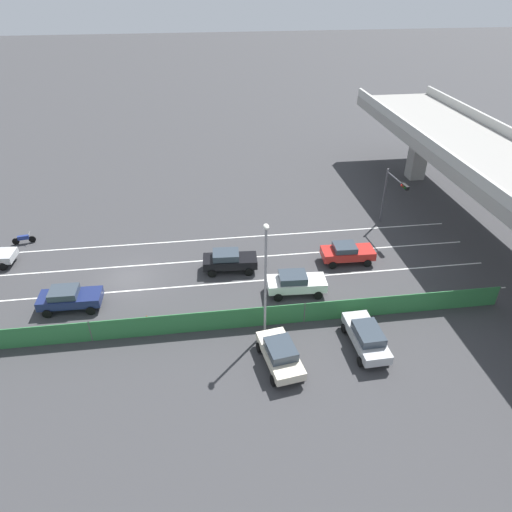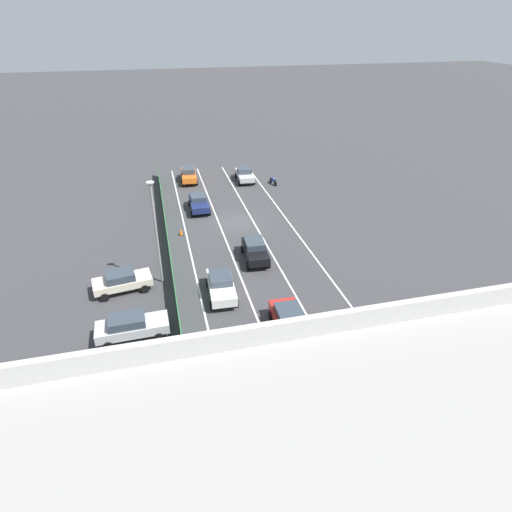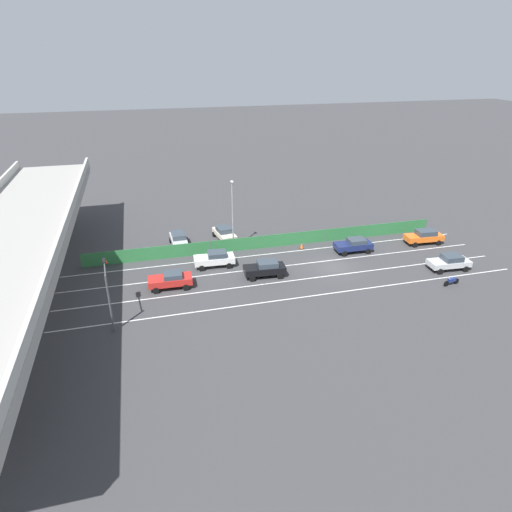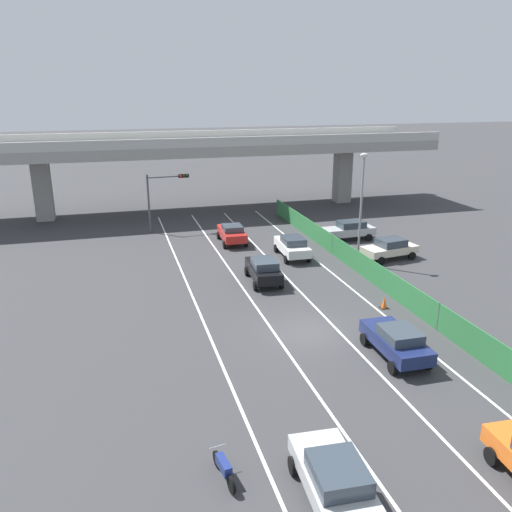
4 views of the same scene
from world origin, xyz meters
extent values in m
plane|color=#38383A|center=(0.00, 0.00, 0.00)|extent=(300.00, 300.00, 0.00)
cube|color=silver|center=(-5.19, 5.36, 0.00)|extent=(0.14, 46.71, 0.01)
cube|color=silver|center=(-1.73, 5.36, 0.00)|extent=(0.14, 46.71, 0.01)
cube|color=silver|center=(1.73, 5.36, 0.00)|extent=(0.14, 46.71, 0.01)
cube|color=silver|center=(5.19, 5.36, 0.00)|extent=(0.14, 46.71, 0.01)
cube|color=gray|center=(0.00, 30.71, 6.70)|extent=(50.53, 9.17, 1.02)
cube|color=#B2B2AD|center=(0.00, 26.31, 7.66)|extent=(50.53, 0.30, 0.90)
cube|color=gray|center=(16.17, 30.71, 3.10)|extent=(1.68, 1.68, 6.19)
cube|color=#2D753D|center=(7.01, 5.36, 0.80)|extent=(0.06, 42.71, 1.59)
cylinder|color=#4C514C|center=(7.01, -16.00, 0.80)|extent=(0.10, 0.10, 1.59)
cylinder|color=#4C514C|center=(7.01, -1.76, 0.80)|extent=(0.10, 0.10, 1.59)
cylinder|color=#4C514C|center=(7.01, 12.47, 0.80)|extent=(0.10, 0.10, 1.59)
cylinder|color=#4C514C|center=(7.01, 26.71, 0.80)|extent=(0.10, 0.10, 1.59)
cube|color=black|center=(-0.07, 7.98, 0.83)|extent=(2.03, 4.39, 0.70)
cube|color=#333D47|center=(-0.09, 7.66, 1.44)|extent=(1.68, 2.15, 0.53)
cylinder|color=black|center=(-0.86, 9.49, 0.32)|extent=(0.26, 0.65, 0.64)
cylinder|color=black|center=(0.90, 9.38, 0.32)|extent=(0.26, 0.65, 0.64)
cylinder|color=black|center=(-1.05, 6.58, 0.32)|extent=(0.26, 0.65, 0.64)
cylinder|color=black|center=(0.72, 6.47, 0.32)|extent=(0.26, 0.65, 0.64)
cube|color=navy|center=(3.23, -3.74, 0.81)|extent=(1.93, 4.38, 0.66)
cube|color=#333D47|center=(3.22, -4.09, 1.39)|extent=(1.66, 1.98, 0.49)
cylinder|color=black|center=(2.34, -2.24, 0.32)|extent=(0.23, 0.64, 0.64)
cylinder|color=black|center=(4.18, -2.28, 0.32)|extent=(0.23, 0.64, 0.64)
cylinder|color=black|center=(2.28, -5.20, 0.32)|extent=(0.23, 0.64, 0.64)
cylinder|color=black|center=(4.12, -5.23, 0.32)|extent=(0.23, 0.64, 0.64)
cube|color=orange|center=(3.32, -13.18, 0.81)|extent=(2.04, 4.68, 0.67)
cube|color=#333D47|center=(3.30, -13.38, 1.44)|extent=(1.68, 2.36, 0.59)
cylinder|color=black|center=(2.54, -11.57, 0.32)|extent=(0.26, 0.65, 0.64)
cylinder|color=black|center=(4.29, -11.68, 0.32)|extent=(0.26, 0.65, 0.64)
cylinder|color=black|center=(2.34, -14.68, 0.32)|extent=(0.26, 0.65, 0.64)
cylinder|color=black|center=(4.10, -14.79, 0.32)|extent=(0.26, 0.65, 0.64)
cube|color=#B7BABC|center=(-3.55, -11.67, 0.77)|extent=(2.12, 4.54, 0.59)
cube|color=#333D47|center=(-3.57, -11.94, 1.36)|extent=(1.75, 2.05, 0.58)
cylinder|color=black|center=(-4.38, -10.11, 0.32)|extent=(0.26, 0.65, 0.64)
cylinder|color=black|center=(-2.54, -10.22, 0.32)|extent=(0.26, 0.65, 0.64)
cylinder|color=black|center=(-4.57, -13.11, 0.32)|extent=(0.26, 0.65, 0.64)
cylinder|color=black|center=(-2.73, -13.23, 0.32)|extent=(0.26, 0.65, 0.64)
cube|color=red|center=(-0.01, 17.71, 0.82)|extent=(1.97, 4.34, 0.68)
cube|color=#333D47|center=(-0.02, 17.41, 1.39)|extent=(1.67, 1.84, 0.46)
cylinder|color=black|center=(-0.88, 19.19, 0.32)|extent=(0.24, 0.65, 0.64)
cylinder|color=black|center=(0.96, 19.13, 0.32)|extent=(0.24, 0.65, 0.64)
cylinder|color=black|center=(-0.97, 16.28, 0.32)|extent=(0.24, 0.65, 0.64)
cylinder|color=black|center=(0.87, 16.22, 0.32)|extent=(0.24, 0.65, 0.64)
cube|color=silver|center=(3.65, 12.63, 0.83)|extent=(2.02, 4.45, 0.69)
cube|color=#333D47|center=(3.63, 12.32, 1.43)|extent=(1.69, 2.10, 0.52)
cylinder|color=black|center=(2.82, 14.16, 0.32)|extent=(0.25, 0.65, 0.64)
cylinder|color=black|center=(4.62, 14.07, 0.32)|extent=(0.25, 0.65, 0.64)
cylinder|color=black|center=(2.67, 11.19, 0.32)|extent=(0.25, 0.65, 0.64)
cylinder|color=black|center=(4.47, 11.10, 0.32)|extent=(0.25, 0.65, 0.64)
cylinder|color=black|center=(-6.84, -9.06, 0.30)|extent=(0.19, 0.61, 0.60)
cylinder|color=black|center=(-6.63, -10.39, 0.30)|extent=(0.19, 0.61, 0.60)
cube|color=navy|center=(-6.73, -9.72, 0.58)|extent=(0.42, 0.95, 0.36)
cylinder|color=#B2B2B2|center=(-6.82, -9.16, 0.92)|extent=(0.60, 0.12, 0.03)
cube|color=beige|center=(10.74, 10.10, 0.76)|extent=(4.50, 2.47, 0.56)
cube|color=#333D47|center=(10.83, 10.11, 1.33)|extent=(2.26, 1.91, 0.58)
cylinder|color=black|center=(9.45, 8.97, 0.32)|extent=(0.67, 0.32, 0.64)
cylinder|color=black|center=(9.17, 10.79, 0.32)|extent=(0.67, 0.32, 0.64)
cylinder|color=black|center=(12.32, 9.41, 0.32)|extent=(0.67, 0.32, 0.64)
cylinder|color=black|center=(12.04, 11.23, 0.32)|extent=(0.67, 0.32, 0.64)
cube|color=#B2B5B7|center=(9.96, 15.82, 0.80)|extent=(4.61, 1.88, 0.64)
cube|color=#333D47|center=(10.23, 15.83, 1.40)|extent=(2.29, 1.60, 0.56)
cylinder|color=black|center=(8.44, 14.90, 0.32)|extent=(0.65, 0.24, 0.64)
cylinder|color=black|center=(8.39, 16.64, 0.32)|extent=(0.65, 0.24, 0.64)
cylinder|color=black|center=(11.54, 14.99, 0.32)|extent=(0.65, 0.24, 0.64)
cylinder|color=black|center=(11.49, 16.74, 0.32)|extent=(0.65, 0.24, 0.64)
cylinder|color=#47474C|center=(-6.45, 23.00, 2.67)|extent=(0.18, 0.18, 5.34)
cylinder|color=#47474C|center=(-4.63, 23.14, 5.04)|extent=(3.67, 0.40, 0.12)
cube|color=black|center=(-3.16, 23.26, 5.04)|extent=(0.98, 0.35, 0.32)
sphere|color=red|center=(-3.45, 23.07, 5.04)|extent=(0.20, 0.20, 0.20)
sphere|color=#3B2806|center=(-3.15, 23.10, 5.04)|extent=(0.20, 0.20, 0.20)
sphere|color=black|center=(-2.85, 23.12, 5.04)|extent=(0.20, 0.20, 0.20)
cylinder|color=gray|center=(7.82, 9.60, 3.99)|extent=(0.16, 0.16, 7.98)
ellipsoid|color=silver|center=(7.82, 9.60, 8.16)|extent=(0.60, 0.36, 0.28)
cone|color=orange|center=(5.68, 1.73, 0.35)|extent=(0.36, 0.36, 0.70)
cube|color=black|center=(5.68, 1.73, 0.01)|extent=(0.47, 0.47, 0.03)
camera|label=1|loc=(31.08, 5.84, 21.14)|focal=32.59mm
camera|label=2|loc=(7.36, 38.26, 18.10)|focal=29.50mm
camera|label=3|loc=(-39.78, 19.42, 21.62)|focal=31.16mm
camera|label=4|loc=(-9.60, -23.92, 12.72)|focal=36.36mm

